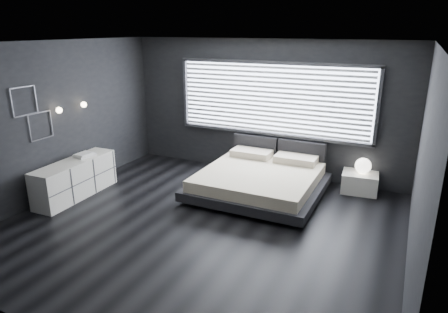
% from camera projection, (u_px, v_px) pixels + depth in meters
% --- Properties ---
extents(room, '(6.04, 6.00, 2.80)m').
position_uv_depth(room, '(199.00, 140.00, 5.94)').
color(room, black).
rests_on(room, ground).
extents(window, '(4.14, 0.09, 1.52)m').
position_uv_depth(window, '(272.00, 99.00, 8.11)').
color(window, white).
rests_on(window, ground).
extents(headboard, '(1.96, 0.16, 0.52)m').
position_uv_depth(headboard, '(278.00, 150.00, 8.30)').
color(headboard, black).
rests_on(headboard, ground).
extents(sconce_near, '(0.18, 0.11, 0.11)m').
position_uv_depth(sconce_near, '(59.00, 110.00, 7.11)').
color(sconce_near, silver).
rests_on(sconce_near, ground).
extents(sconce_far, '(0.18, 0.11, 0.11)m').
position_uv_depth(sconce_far, '(84.00, 105.00, 7.62)').
color(sconce_far, silver).
rests_on(sconce_far, ground).
extents(wall_art_upper, '(0.01, 0.48, 0.48)m').
position_uv_depth(wall_art_upper, '(24.00, 101.00, 6.55)').
color(wall_art_upper, '#47474C').
rests_on(wall_art_upper, ground).
extents(wall_art_lower, '(0.01, 0.48, 0.48)m').
position_uv_depth(wall_art_lower, '(41.00, 126.00, 6.91)').
color(wall_art_lower, '#47474C').
rests_on(wall_art_lower, ground).
extents(bed, '(2.30, 2.19, 0.59)m').
position_uv_depth(bed, '(259.00, 180.00, 7.48)').
color(bed, black).
rests_on(bed, ground).
extents(nightstand, '(0.70, 0.60, 0.38)m').
position_uv_depth(nightstand, '(360.00, 182.00, 7.61)').
color(nightstand, white).
rests_on(nightstand, ground).
extents(orb_lamp, '(0.30, 0.30, 0.30)m').
position_uv_depth(orb_lamp, '(363.00, 166.00, 7.50)').
color(orb_lamp, white).
rests_on(orb_lamp, nightstand).
extents(dresser, '(0.54, 1.73, 0.69)m').
position_uv_depth(dresser, '(76.00, 179.00, 7.37)').
color(dresser, white).
rests_on(dresser, ground).
extents(book_stack, '(0.31, 0.38, 0.07)m').
position_uv_depth(book_stack, '(84.00, 155.00, 7.50)').
color(book_stack, silver).
rests_on(book_stack, dresser).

